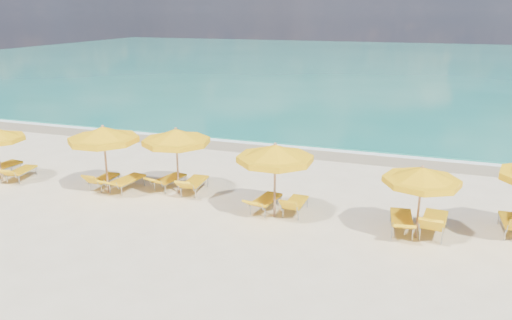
% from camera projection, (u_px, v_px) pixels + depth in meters
% --- Properties ---
extents(ground_plane, '(120.00, 120.00, 0.00)m').
position_uv_depth(ground_plane, '(241.00, 207.00, 16.45)').
color(ground_plane, beige).
extents(ocean, '(120.00, 80.00, 0.30)m').
position_uv_depth(ocean, '(383.00, 64.00, 59.84)').
color(ocean, '#136D5C').
rests_on(ocean, ground).
extents(wet_sand_band, '(120.00, 2.60, 0.01)m').
position_uv_depth(wet_sand_band, '(298.00, 150.00, 23.14)').
color(wet_sand_band, tan).
rests_on(wet_sand_band, ground).
extents(foam_line, '(120.00, 1.20, 0.03)m').
position_uv_depth(foam_line, '(302.00, 146.00, 23.86)').
color(foam_line, white).
rests_on(foam_line, ground).
extents(whitecap_near, '(14.00, 0.36, 0.05)m').
position_uv_depth(whitecap_near, '(247.00, 106.00, 33.70)').
color(whitecap_near, white).
rests_on(whitecap_near, ground).
extents(whitecap_far, '(18.00, 0.30, 0.05)m').
position_uv_depth(whitecap_far, '(465.00, 101.00, 35.63)').
color(whitecap_far, white).
rests_on(whitecap_far, ground).
extents(umbrella_2, '(3.12, 3.12, 2.47)m').
position_uv_depth(umbrella_2, '(103.00, 135.00, 17.15)').
color(umbrella_2, tan).
rests_on(umbrella_2, ground).
extents(umbrella_3, '(2.80, 2.80, 2.40)m').
position_uv_depth(umbrella_3, '(176.00, 137.00, 17.14)').
color(umbrella_3, tan).
rests_on(umbrella_3, ground).
extents(umbrella_4, '(3.11, 3.11, 2.41)m').
position_uv_depth(umbrella_4, '(275.00, 154.00, 15.10)').
color(umbrella_4, tan).
rests_on(umbrella_4, ground).
extents(umbrella_5, '(2.34, 2.34, 2.17)m').
position_uv_depth(umbrella_5, '(422.00, 176.00, 13.72)').
color(umbrella_5, tan).
rests_on(umbrella_5, ground).
extents(lounger_1_left, '(0.89, 2.01, 0.94)m').
position_uv_depth(lounger_1_left, '(0.00, 171.00, 19.37)').
color(lounger_1_left, '#A5A8AD').
rests_on(lounger_1_left, ground).
extents(lounger_1_right, '(0.81, 1.75, 0.71)m').
position_uv_depth(lounger_1_right, '(21.00, 174.00, 19.08)').
color(lounger_1_right, '#A5A8AD').
rests_on(lounger_1_right, ground).
extents(lounger_2_left, '(0.56, 1.59, 0.76)m').
position_uv_depth(lounger_2_left, '(104.00, 182.00, 18.22)').
color(lounger_2_left, '#A5A8AD').
rests_on(lounger_2_left, ground).
extents(lounger_2_right, '(0.88, 1.96, 0.70)m').
position_uv_depth(lounger_2_right, '(127.00, 184.00, 17.95)').
color(lounger_2_right, '#A5A8AD').
rests_on(lounger_2_right, ground).
extents(lounger_3_left, '(0.89, 1.80, 0.69)m').
position_uv_depth(lounger_3_left, '(169.00, 183.00, 18.15)').
color(lounger_3_left, '#A5A8AD').
rests_on(lounger_3_left, ground).
extents(lounger_3_right, '(0.75, 1.87, 0.79)m').
position_uv_depth(lounger_3_right, '(194.00, 186.00, 17.72)').
color(lounger_3_right, '#A5A8AD').
rests_on(lounger_3_right, ground).
extents(lounger_4_left, '(0.85, 1.84, 0.70)m').
position_uv_depth(lounger_4_left, '(265.00, 204.00, 16.13)').
color(lounger_4_left, '#A5A8AD').
rests_on(lounger_4_left, ground).
extents(lounger_4_right, '(0.60, 1.64, 0.78)m').
position_uv_depth(lounger_4_right, '(295.00, 207.00, 15.92)').
color(lounger_4_right, '#A5A8AD').
rests_on(lounger_4_right, ground).
extents(lounger_5_left, '(0.83, 1.99, 0.72)m').
position_uv_depth(lounger_5_left, '(401.00, 224.00, 14.60)').
color(lounger_5_left, '#A5A8AD').
rests_on(lounger_5_left, ground).
extents(lounger_5_right, '(0.86, 2.02, 0.92)m').
position_uv_depth(lounger_5_right, '(433.00, 226.00, 14.43)').
color(lounger_5_right, '#A5A8AD').
rests_on(lounger_5_right, ground).
extents(lounger_6_left, '(0.67, 1.76, 0.85)m').
position_uv_depth(lounger_6_left, '(512.00, 227.00, 14.43)').
color(lounger_6_left, '#A5A8AD').
rests_on(lounger_6_left, ground).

